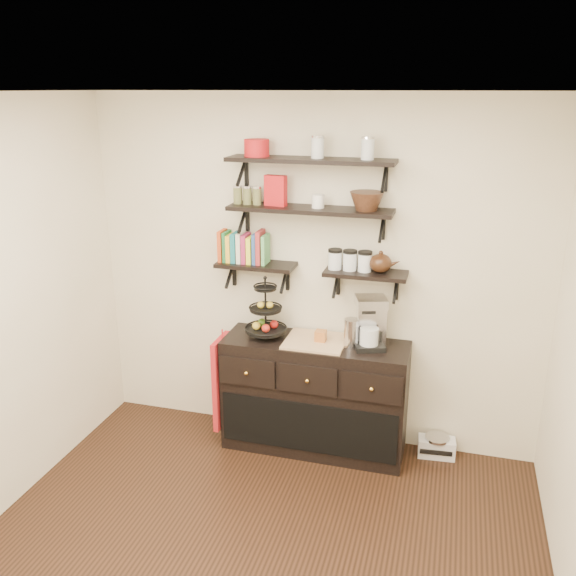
{
  "coord_description": "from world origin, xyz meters",
  "views": [
    {
      "loc": [
        1.02,
        -2.6,
        2.72
      ],
      "look_at": [
        -0.03,
        1.15,
        1.43
      ],
      "focal_mm": 38.0,
      "sensor_mm": 36.0,
      "label": 1
    }
  ],
  "objects_px": {
    "sideboard": "(315,395)",
    "radio": "(436,446)",
    "coffee_maker": "(371,323)",
    "fruit_stand": "(266,317)"
  },
  "relations": [
    {
      "from": "sideboard",
      "to": "radio",
      "type": "bearing_deg",
      "value": 7.41
    },
    {
      "from": "coffee_maker",
      "to": "fruit_stand",
      "type": "bearing_deg",
      "value": 163.05
    },
    {
      "from": "fruit_stand",
      "to": "sideboard",
      "type": "bearing_deg",
      "value": -0.46
    },
    {
      "from": "fruit_stand",
      "to": "radio",
      "type": "distance_m",
      "value": 1.66
    },
    {
      "from": "sideboard",
      "to": "fruit_stand",
      "type": "relative_size",
      "value": 3.01
    },
    {
      "from": "fruit_stand",
      "to": "radio",
      "type": "relative_size",
      "value": 1.6
    },
    {
      "from": "sideboard",
      "to": "coffee_maker",
      "type": "relative_size",
      "value": 3.55
    },
    {
      "from": "radio",
      "to": "fruit_stand",
      "type": "bearing_deg",
      "value": -179.81
    },
    {
      "from": "sideboard",
      "to": "fruit_stand",
      "type": "height_order",
      "value": "fruit_stand"
    },
    {
      "from": "coffee_maker",
      "to": "radio",
      "type": "height_order",
      "value": "coffee_maker"
    }
  ]
}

